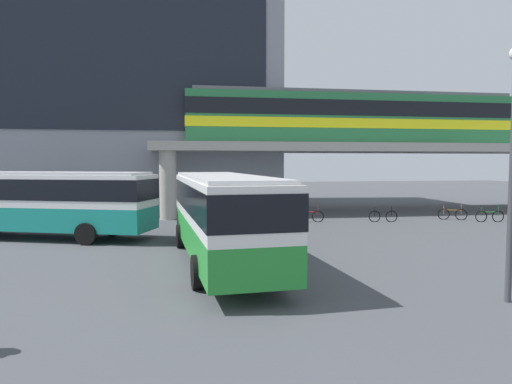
% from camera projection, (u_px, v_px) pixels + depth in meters
% --- Properties ---
extents(ground_plane, '(120.00, 120.00, 0.00)m').
position_uv_depth(ground_plane, '(218.00, 233.00, 23.67)').
color(ground_plane, '#47494F').
extents(station_building, '(26.65, 14.41, 21.68)m').
position_uv_depth(station_building, '(106.00, 74.00, 36.82)').
color(station_building, gray).
rests_on(station_building, ground_plane).
extents(elevated_platform, '(32.82, 6.97, 5.03)m').
position_uv_depth(elevated_platform, '(374.00, 153.00, 34.02)').
color(elevated_platform, '#ADA89E').
rests_on(elevated_platform, ground_plane).
extents(train, '(24.77, 2.96, 3.84)m').
position_uv_depth(train, '(353.00, 118.00, 33.58)').
color(train, '#26723F').
rests_on(train, elevated_platform).
extents(bus_main, '(3.44, 11.21, 3.22)m').
position_uv_depth(bus_main, '(222.00, 209.00, 16.27)').
color(bus_main, '#268C33').
rests_on(bus_main, ground_plane).
extents(bus_secondary, '(11.27, 5.95, 3.22)m').
position_uv_depth(bus_secondary, '(40.00, 197.00, 21.69)').
color(bus_secondary, teal).
rests_on(bus_secondary, ground_plane).
extents(bicycle_brown, '(1.66, 0.78, 1.04)m').
position_uv_depth(bicycle_brown, '(452.00, 214.00, 28.97)').
color(bicycle_brown, black).
rests_on(bicycle_brown, ground_plane).
extents(bicycle_green, '(1.78, 0.31, 1.04)m').
position_uv_depth(bicycle_green, '(490.00, 216.00, 27.87)').
color(bicycle_green, black).
rests_on(bicycle_green, ground_plane).
extents(bicycle_orange, '(1.75, 0.50, 1.04)m').
position_uv_depth(bicycle_orange, '(278.00, 221.00, 25.75)').
color(bicycle_orange, black).
rests_on(bicycle_orange, ground_plane).
extents(bicycle_red, '(1.74, 0.54, 1.04)m').
position_uv_depth(bicycle_red, '(309.00, 216.00, 27.93)').
color(bicycle_red, black).
rests_on(bicycle_red, ground_plane).
extents(bicycle_black, '(1.78, 0.32, 1.04)m').
position_uv_depth(bicycle_black, '(383.00, 216.00, 27.91)').
color(bicycle_black, black).
rests_on(bicycle_black, ground_plane).
extents(bicycle_blue, '(1.77, 0.36, 1.04)m').
position_uv_depth(bicycle_blue, '(269.00, 215.00, 28.61)').
color(bicycle_blue, black).
rests_on(bicycle_blue, ground_plane).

